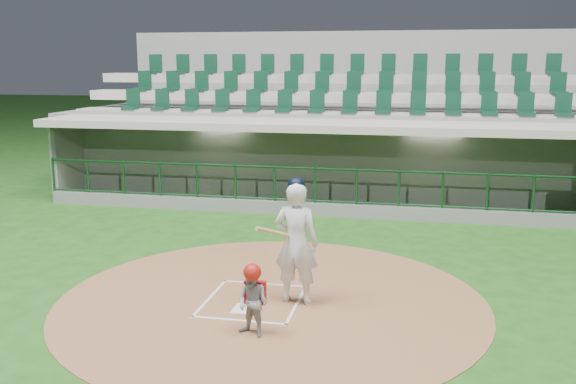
# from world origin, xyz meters

# --- Properties ---
(ground) EXTENTS (120.00, 120.00, 0.00)m
(ground) POSITION_xyz_m (0.00, 0.00, 0.00)
(ground) COLOR #1B4A15
(ground) RESTS_ON ground
(dirt_circle) EXTENTS (7.20, 7.20, 0.01)m
(dirt_circle) POSITION_xyz_m (0.30, -0.20, 0.01)
(dirt_circle) COLOR brown
(dirt_circle) RESTS_ON ground
(home_plate) EXTENTS (0.43, 0.43, 0.02)m
(home_plate) POSITION_xyz_m (0.00, -0.70, 0.02)
(home_plate) COLOR white
(home_plate) RESTS_ON dirt_circle
(batter_box_chalk) EXTENTS (1.55, 1.80, 0.01)m
(batter_box_chalk) POSITION_xyz_m (0.00, -0.30, 0.02)
(batter_box_chalk) COLOR white
(batter_box_chalk) RESTS_ON ground
(dugout_structure) EXTENTS (16.40, 3.70, 3.00)m
(dugout_structure) POSITION_xyz_m (0.16, 7.82, 0.96)
(dugout_structure) COLOR slate
(dugout_structure) RESTS_ON ground
(seating_deck) EXTENTS (17.00, 6.72, 5.15)m
(seating_deck) POSITION_xyz_m (0.00, 10.91, 1.42)
(seating_deck) COLOR slate
(seating_deck) RESTS_ON ground
(batter) EXTENTS (0.93, 0.92, 2.12)m
(batter) POSITION_xyz_m (0.71, -0.19, 1.06)
(batter) COLOR silver
(batter) RESTS_ON dirt_circle
(catcher) EXTENTS (0.60, 0.54, 1.10)m
(catcher) POSITION_xyz_m (0.36, -1.61, 0.56)
(catcher) COLOR #939398
(catcher) RESTS_ON dirt_circle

